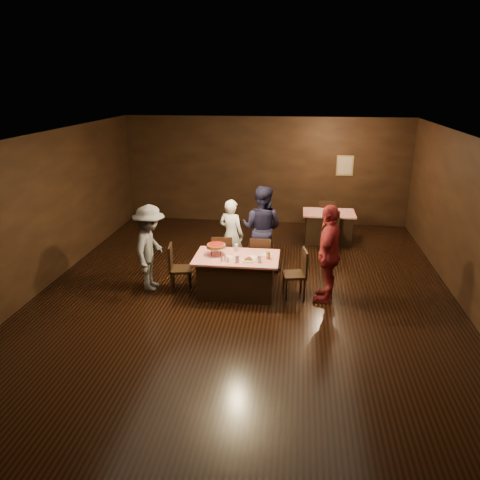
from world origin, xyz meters
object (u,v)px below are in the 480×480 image
(pizza_stand, at_px, (216,246))
(glass_front_left, at_px, (237,259))
(chair_far_left, at_px, (222,256))
(glass_amber, at_px, (268,255))
(chair_end_left, at_px, (181,268))
(chair_end_right, at_px, (294,274))
(main_table, at_px, (237,275))
(back_table, at_px, (328,227))
(chair_back_near, at_px, (330,232))
(diner_grey_knit, at_px, (150,248))
(chair_far_right, at_px, (261,258))
(plate_empty, at_px, (266,255))
(diner_red_shirt, at_px, (329,254))
(diner_navy_hoodie, at_px, (262,228))
(glass_front_right, at_px, (259,259))
(chair_back_far, at_px, (327,217))
(diner_white_jacket, at_px, (231,235))

(pizza_stand, bearing_deg, glass_front_left, -37.87)
(chair_far_left, xyz_separation_m, glass_amber, (1.00, -0.80, 0.37))
(chair_far_left, height_order, chair_end_left, same)
(chair_end_left, relative_size, chair_end_right, 1.00)
(main_table, distance_m, pizza_stand, 0.70)
(back_table, distance_m, chair_end_left, 4.53)
(chair_back_near, xyz_separation_m, diner_grey_knit, (-3.61, -2.66, 0.38))
(chair_far_right, relative_size, plate_empty, 3.80)
(plate_empty, bearing_deg, diner_red_shirt, -9.90)
(plate_empty, bearing_deg, glass_amber, -75.96)
(diner_navy_hoodie, bearing_deg, glass_front_right, 107.85)
(chair_far_left, distance_m, glass_amber, 1.33)
(chair_far_left, relative_size, chair_end_right, 1.00)
(chair_end_right, bearing_deg, chair_back_far, 158.18)
(diner_red_shirt, bearing_deg, main_table, -78.41)
(back_table, bearing_deg, diner_white_jacket, -135.85)
(back_table, distance_m, diner_navy_hoodie, 2.64)
(chair_back_near, height_order, diner_grey_knit, diner_grey_knit)
(chair_end_right, height_order, pizza_stand, pizza_stand)
(chair_back_near, bearing_deg, glass_front_left, -115.95)
(chair_far_left, bearing_deg, diner_grey_knit, 22.48)
(chair_end_right, bearing_deg, main_table, -100.36)
(diner_white_jacket, relative_size, glass_front_right, 11.16)
(pizza_stand, bearing_deg, chair_end_left, -175.91)
(main_table, relative_size, glass_amber, 11.43)
(back_table, xyz_separation_m, diner_navy_hoodie, (-1.54, -2.07, 0.55))
(chair_far_left, distance_m, diner_white_jacket, 0.61)
(diner_grey_knit, xyz_separation_m, glass_front_left, (1.75, -0.33, -0.01))
(chair_back_far, bearing_deg, glass_front_right, 79.25)
(chair_end_right, distance_m, glass_front_left, 1.15)
(back_table, xyz_separation_m, glass_front_right, (-1.46, -3.64, 0.46))
(diner_red_shirt, bearing_deg, glass_amber, -76.77)
(chair_end_right, xyz_separation_m, glass_front_right, (-0.65, -0.25, 0.37))
(chair_back_near, distance_m, chair_back_far, 1.30)
(back_table, xyz_separation_m, chair_far_left, (-2.31, -2.64, 0.09))
(chair_far_right, xyz_separation_m, glass_amber, (0.20, -0.80, 0.37))
(main_table, bearing_deg, chair_back_far, 64.43)
(main_table, xyz_separation_m, glass_front_right, (0.45, -0.25, 0.46))
(main_table, bearing_deg, chair_far_right, 61.93)
(back_table, distance_m, diner_grey_knit, 4.95)
(diner_white_jacket, bearing_deg, chair_far_right, 165.04)
(main_table, bearing_deg, glass_amber, -4.76)
(main_table, xyz_separation_m, diner_navy_hoodie, (0.36, 1.32, 0.55))
(back_table, relative_size, chair_far_left, 1.37)
(diner_red_shirt, bearing_deg, glass_front_left, -68.17)
(chair_end_left, height_order, diner_red_shirt, diner_red_shirt)
(diner_red_shirt, bearing_deg, pizza_stand, -79.43)
(diner_grey_knit, bearing_deg, chair_back_far, -42.79)
(back_table, height_order, diner_white_jacket, diner_white_jacket)
(pizza_stand, height_order, plate_empty, pizza_stand)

